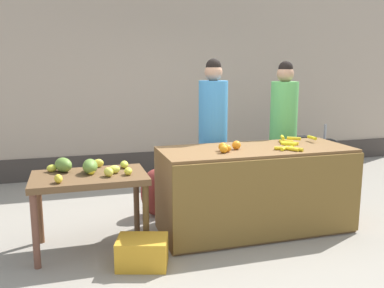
{
  "coord_description": "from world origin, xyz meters",
  "views": [
    {
      "loc": [
        -1.47,
        -3.89,
        1.73
      ],
      "look_at": [
        -0.26,
        0.15,
        0.95
      ],
      "focal_mm": 38.55,
      "sensor_mm": 36.0,
      "label": 1
    }
  ],
  "objects_px": {
    "produce_sack": "(156,192)",
    "produce_crate": "(142,252)",
    "vendor_woman_blue_shirt": "(213,137)",
    "parked_motorcycle": "(300,156)",
    "vendor_woman_green_shirt": "(283,133)"
  },
  "relations": [
    {
      "from": "vendor_woman_green_shirt",
      "to": "parked_motorcycle",
      "type": "bearing_deg",
      "value": 47.45
    },
    {
      "from": "parked_motorcycle",
      "to": "produce_sack",
      "type": "xyz_separation_m",
      "value": [
        -2.43,
        -0.85,
        -0.12
      ]
    },
    {
      "from": "vendor_woman_blue_shirt",
      "to": "vendor_woman_green_shirt",
      "type": "xyz_separation_m",
      "value": [
        0.97,
        0.08,
        -0.01
      ]
    },
    {
      "from": "vendor_woman_blue_shirt",
      "to": "parked_motorcycle",
      "type": "height_order",
      "value": "vendor_woman_blue_shirt"
    },
    {
      "from": "vendor_woman_blue_shirt",
      "to": "produce_crate",
      "type": "bearing_deg",
      "value": -132.55
    },
    {
      "from": "vendor_woman_blue_shirt",
      "to": "produce_crate",
      "type": "distance_m",
      "value": 1.76
    },
    {
      "from": "produce_sack",
      "to": "produce_crate",
      "type": "bearing_deg",
      "value": -107.01
    },
    {
      "from": "vendor_woman_green_shirt",
      "to": "produce_crate",
      "type": "distance_m",
      "value": 2.51
    },
    {
      "from": "parked_motorcycle",
      "to": "vendor_woman_green_shirt",
      "type": "bearing_deg",
      "value": -132.55
    },
    {
      "from": "produce_crate",
      "to": "vendor_woman_blue_shirt",
      "type": "bearing_deg",
      "value": 47.45
    },
    {
      "from": "produce_crate",
      "to": "parked_motorcycle",
      "type": "bearing_deg",
      "value": 36.52
    },
    {
      "from": "vendor_woman_blue_shirt",
      "to": "produce_sack",
      "type": "bearing_deg",
      "value": 173.47
    },
    {
      "from": "vendor_woman_green_shirt",
      "to": "produce_sack",
      "type": "xyz_separation_m",
      "value": [
        -1.66,
        -0.0,
        -0.64
      ]
    },
    {
      "from": "parked_motorcycle",
      "to": "produce_crate",
      "type": "distance_m",
      "value": 3.51
    },
    {
      "from": "vendor_woman_blue_shirt",
      "to": "parked_motorcycle",
      "type": "relative_size",
      "value": 1.15
    }
  ]
}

